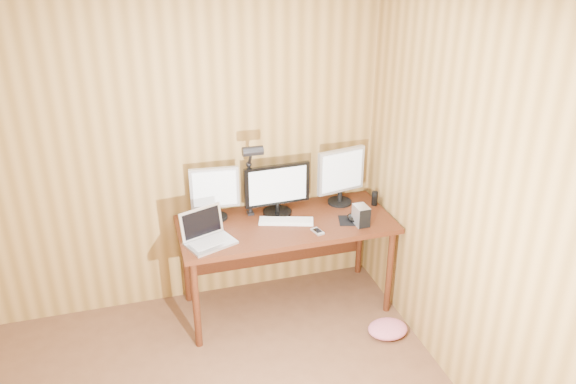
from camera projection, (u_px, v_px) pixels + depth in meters
name	position (u px, v px, depth m)	size (l,w,h in m)	color
room_shell	(180.00, 321.00, 2.33)	(4.00, 4.00, 4.00)	brown
desk	(284.00, 232.00, 4.31)	(1.60, 0.70, 0.75)	#471E0E
monitor_center	(277.00, 189.00, 4.24)	(0.51, 0.22, 0.40)	black
monitor_left	(215.00, 192.00, 4.16)	(0.36, 0.17, 0.41)	black
monitor_right	(341.00, 175.00, 4.39)	(0.40, 0.19, 0.46)	black
laptop	(207.00, 234.00, 3.90)	(0.39, 0.35, 0.23)	silver
keyboard	(286.00, 221.00, 4.19)	(0.42, 0.24, 0.02)	white
mousepad	(353.00, 221.00, 4.21)	(0.21, 0.17, 0.00)	black
mouse	(353.00, 218.00, 4.20)	(0.07, 0.12, 0.04)	black
hard_drive	(361.00, 215.00, 4.13)	(0.10, 0.14, 0.15)	silver
phone	(317.00, 231.00, 4.05)	(0.08, 0.12, 0.02)	silver
speaker	(375.00, 198.00, 4.43)	(0.05, 0.05, 0.11)	black
desk_lamp	(251.00, 170.00, 4.08)	(0.15, 0.21, 0.64)	black
fabric_pile	(388.00, 329.00, 4.15)	(0.30, 0.24, 0.10)	#D66780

